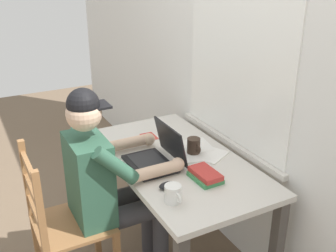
# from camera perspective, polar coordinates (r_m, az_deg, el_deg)

# --- Properties ---
(back_wall) EXTENTS (6.00, 0.08, 2.60)m
(back_wall) POSITION_cam_1_polar(r_m,az_deg,el_deg) (2.50, 10.11, 9.15)
(back_wall) COLOR silver
(back_wall) RESTS_ON ground
(desk) EXTENTS (1.31, 0.71, 0.74)m
(desk) POSITION_cam_1_polar(r_m,az_deg,el_deg) (2.52, 1.14, -6.68)
(desk) COLOR beige
(desk) RESTS_ON ground
(seated_person) EXTENTS (0.50, 0.60, 1.25)m
(seated_person) POSITION_cam_1_polar(r_m,az_deg,el_deg) (2.38, -8.48, -7.34)
(seated_person) COLOR #2D5642
(seated_person) RESTS_ON ground
(wooden_chair) EXTENTS (0.42, 0.42, 0.95)m
(wooden_chair) POSITION_cam_1_polar(r_m,az_deg,el_deg) (2.44, -14.54, -13.31)
(wooden_chair) COLOR olive
(wooden_chair) RESTS_ON ground
(laptop) EXTENTS (0.33, 0.28, 0.23)m
(laptop) POSITION_cam_1_polar(r_m,az_deg,el_deg) (2.40, -1.42, -4.07)
(laptop) COLOR black
(laptop) RESTS_ON desk
(computer_mouse) EXTENTS (0.06, 0.10, 0.03)m
(computer_mouse) POSITION_cam_1_polar(r_m,az_deg,el_deg) (2.17, -0.04, -8.35)
(computer_mouse) COLOR black
(computer_mouse) RESTS_ON desk
(coffee_mug_white) EXTENTS (0.12, 0.09, 0.09)m
(coffee_mug_white) POSITION_cam_1_polar(r_m,az_deg,el_deg) (2.05, 0.72, -9.50)
(coffee_mug_white) COLOR white
(coffee_mug_white) RESTS_ON desk
(coffee_mug_dark) EXTENTS (0.12, 0.08, 0.10)m
(coffee_mug_dark) POSITION_cam_1_polar(r_m,az_deg,el_deg) (2.51, 3.65, -2.86)
(coffee_mug_dark) COLOR #38281E
(coffee_mug_dark) RESTS_ON desk
(book_stack_main) EXTENTS (0.20, 0.13, 0.05)m
(book_stack_main) POSITION_cam_1_polar(r_m,az_deg,el_deg) (2.25, 5.27, -6.93)
(book_stack_main) COLOR #38844C
(book_stack_main) RESTS_ON desk
(paper_pile_near_laptop) EXTENTS (0.32, 0.30, 0.01)m
(paper_pile_near_laptop) POSITION_cam_1_polar(r_m,az_deg,el_deg) (2.54, 5.05, -3.78)
(paper_pile_near_laptop) COLOR white
(paper_pile_near_laptop) RESTS_ON desk
(paper_pile_back_corner) EXTENTS (0.26, 0.21, 0.01)m
(paper_pile_back_corner) POSITION_cam_1_polar(r_m,az_deg,el_deg) (2.53, 3.61, -3.87)
(paper_pile_back_corner) COLOR white
(paper_pile_back_corner) RESTS_ON desk
(paper_pile_side) EXTENTS (0.23, 0.21, 0.01)m
(paper_pile_side) POSITION_cam_1_polar(r_m,az_deg,el_deg) (2.62, 3.98, -2.82)
(paper_pile_side) COLOR white
(paper_pile_side) RESTS_ON desk
(landscape_photo_print) EXTENTS (0.13, 0.09, 0.00)m
(landscape_photo_print) POSITION_cam_1_polar(r_m,az_deg,el_deg) (2.76, -2.67, -1.48)
(landscape_photo_print) COLOR #C63D33
(landscape_photo_print) RESTS_ON desk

